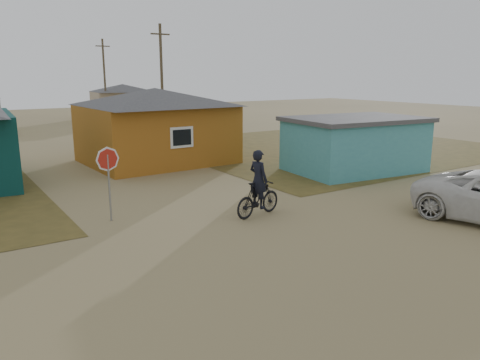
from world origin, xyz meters
The scene contains 9 objects.
ground centered at (0.00, 0.00, 0.00)m, with size 120.00×120.00×0.00m, color #8D7C51.
grass_ne centered at (14.00, 13.00, 0.01)m, with size 20.00×18.00×0.00m, color brown.
house_yellow centered at (2.50, 14.00, 2.00)m, with size 7.72×6.76×3.90m.
shed_turquoise centered at (9.50, 6.50, 1.31)m, with size 6.71×4.93×2.60m.
house_beige_east centered at (10.00, 40.00, 1.86)m, with size 6.95×6.05×3.60m.
utility_pole_near centered at (6.50, 22.00, 4.14)m, with size 1.40×0.20×8.00m.
utility_pole_far centered at (7.50, 38.00, 4.14)m, with size 1.40×0.20×8.00m.
stop_sign centered at (-2.95, 5.14, 1.76)m, with size 0.77×0.23×2.39m.
cyclist centered at (1.29, 2.99, 0.81)m, with size 2.03×0.93×2.21m.
Camera 1 is at (-7.38, -9.10, 4.57)m, focal length 35.00 mm.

